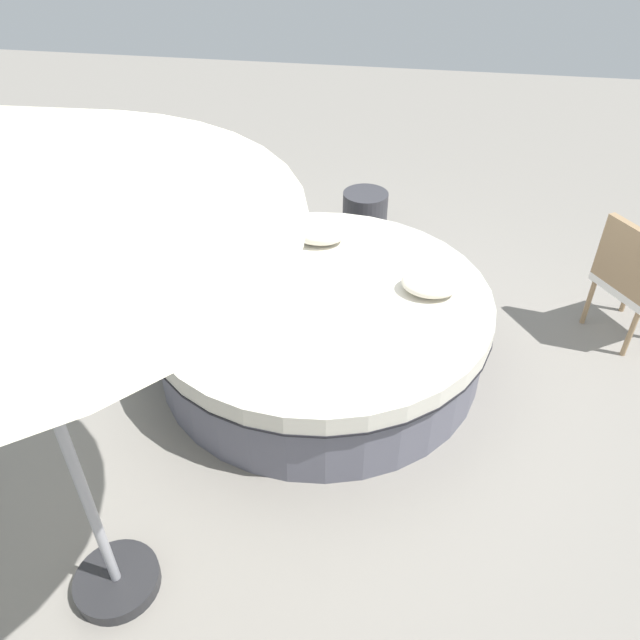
# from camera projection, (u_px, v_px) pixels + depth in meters

# --- Properties ---
(ground_plane) EXTENTS (16.00, 16.00, 0.00)m
(ground_plane) POSITION_uv_depth(u_px,v_px,m) (320.00, 358.00, 4.67)
(ground_plane) COLOR gray
(round_bed) EXTENTS (2.44, 2.44, 0.60)m
(round_bed) POSITION_uv_depth(u_px,v_px,m) (320.00, 326.00, 4.48)
(round_bed) COLOR #595966
(round_bed) RESTS_ON ground_plane
(throw_pillow_0) EXTENTS (0.40, 0.32, 0.14)m
(throw_pillow_0) POSITION_uv_depth(u_px,v_px,m) (430.00, 283.00, 4.27)
(throw_pillow_0) COLOR silver
(throw_pillow_0) RESTS_ON round_bed
(throw_pillow_1) EXTENTS (0.44, 0.32, 0.18)m
(throw_pillow_1) POSITION_uv_depth(u_px,v_px,m) (319.00, 232.00, 4.82)
(throw_pillow_1) COLOR silver
(throw_pillow_1) RESTS_ON round_bed
(patio_chair) EXTENTS (0.70, 0.71, 0.98)m
(patio_chair) POSITION_uv_depth(u_px,v_px,m) (634.00, 276.00, 4.55)
(patio_chair) COLOR #997A56
(patio_chair) RESTS_ON ground_plane
(planter) EXTENTS (0.69, 0.69, 1.07)m
(planter) POSITION_uv_depth(u_px,v_px,m) (26.00, 227.00, 5.06)
(planter) COLOR brown
(planter) RESTS_ON ground_plane
(side_table) EXTENTS (0.43, 0.43, 0.50)m
(side_table) POSITION_uv_depth(u_px,v_px,m) (365.00, 217.00, 5.94)
(side_table) COLOR #333338
(side_table) RESTS_ON ground_plane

